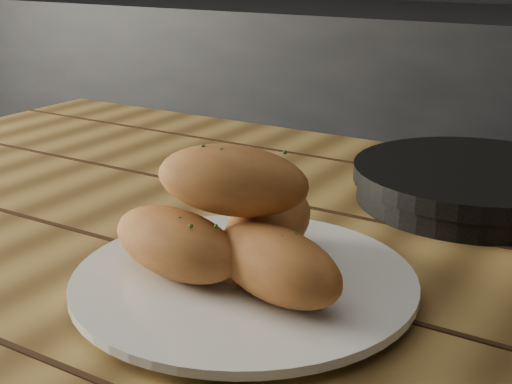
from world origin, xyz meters
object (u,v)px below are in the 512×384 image
Objects in this scene: plate at (244,283)px; skillet at (476,184)px; table at (331,333)px; bread_rolls at (237,228)px.

plate is 0.37m from skillet.
skillet is (0.11, 0.35, 0.01)m from plate.
skillet is (0.08, 0.22, 0.12)m from table.
skillet reaches higher than plate.
plate is at bearing -101.72° from table.
plate is at bearing 30.96° from bread_rolls.
plate is 0.72× the size of skillet.
skillet is (0.11, 0.36, -0.04)m from bread_rolls.
table is 0.27m from skillet.
bread_rolls is at bearing -103.53° from table.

